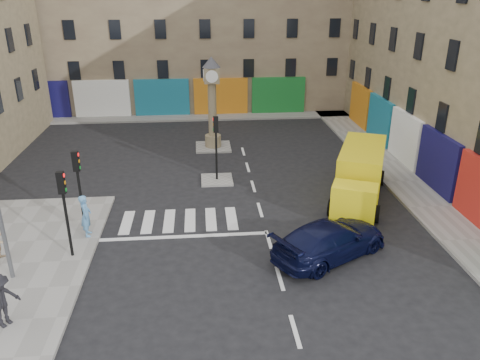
{
  "coord_description": "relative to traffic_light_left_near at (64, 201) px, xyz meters",
  "views": [
    {
      "loc": [
        -2.87,
        -16.98,
        10.43
      ],
      "look_at": [
        -1.08,
        3.21,
        2.0
      ],
      "focal_mm": 35.0,
      "sensor_mm": 36.0,
      "label": 1
    }
  ],
  "objects": [
    {
      "name": "ground",
      "position": [
        8.3,
        -0.2,
        -2.62
      ],
      "size": [
        120.0,
        120.0,
        0.0
      ],
      "primitive_type": "plane",
      "color": "black",
      "rests_on": "ground"
    },
    {
      "name": "sidewalk_far",
      "position": [
        4.3,
        22.0,
        -2.55
      ],
      "size": [
        32.0,
        2.4,
        0.15
      ],
      "primitive_type": "cube",
      "color": "gray",
      "rests_on": "ground"
    },
    {
      "name": "island_far",
      "position": [
        6.3,
        13.8,
        -2.56
      ],
      "size": [
        2.4,
        2.4,
        0.12
      ],
      "primitive_type": "cube",
      "color": "gray",
      "rests_on": "ground"
    },
    {
      "name": "building_far",
      "position": [
        4.3,
        27.8,
        5.88
      ],
      "size": [
        32.0,
        10.0,
        17.0
      ],
      "primitive_type": "cube",
      "color": "gray",
      "rests_on": "ground"
    },
    {
      "name": "traffic_light_left_near",
      "position": [
        0.0,
        0.0,
        0.0
      ],
      "size": [
        0.28,
        0.22,
        3.7
      ],
      "color": "black",
      "rests_on": "sidewalk_left"
    },
    {
      "name": "traffic_light_island",
      "position": [
        6.3,
        7.8,
        -0.03
      ],
      "size": [
        0.28,
        0.22,
        3.7
      ],
      "color": "black",
      "rests_on": "island_near"
    },
    {
      "name": "pedestrian_blue",
      "position": [
        0.3,
        1.68,
        -1.51
      ],
      "size": [
        0.55,
        0.76,
        1.93
      ],
      "primitive_type": "imported",
      "rotation": [
        0.0,
        0.0,
        1.7
      ],
      "color": "#5792C8",
      "rests_on": "sidewalk_left"
    },
    {
      "name": "yellow_van",
      "position": [
        13.73,
        4.95,
        -1.34
      ],
      "size": [
        4.73,
        7.35,
        2.58
      ],
      "rotation": [
        0.0,
        0.0,
        -0.41
      ],
      "color": "yellow",
      "rests_on": "ground"
    },
    {
      "name": "navy_sedan",
      "position": [
        10.62,
        -0.76,
        -1.85
      ],
      "size": [
        5.67,
        4.55,
        1.54
      ],
      "primitive_type": "imported",
      "rotation": [
        0.0,
        0.0,
        2.1
      ],
      "color": "black",
      "rests_on": "ground"
    },
    {
      "name": "pedestrian_dark",
      "position": [
        -1.13,
        -4.21,
        -1.52
      ],
      "size": [
        1.29,
        1.42,
        1.91
      ],
      "primitive_type": "imported",
      "rotation": [
        0.0,
        0.0,
        0.96
      ],
      "color": "black",
      "rests_on": "sidewalk_left"
    },
    {
      "name": "island_near",
      "position": [
        6.3,
        7.8,
        -2.56
      ],
      "size": [
        1.8,
        1.8,
        0.12
      ],
      "primitive_type": "cube",
      "color": "gray",
      "rests_on": "ground"
    },
    {
      "name": "sidewalk_right",
      "position": [
        17.0,
        9.8,
        -2.55
      ],
      "size": [
        2.6,
        30.0,
        0.15
      ],
      "primitive_type": "cube",
      "color": "gray",
      "rests_on": "ground"
    },
    {
      "name": "clock_pillar",
      "position": [
        6.3,
        13.8,
        0.93
      ],
      "size": [
        1.2,
        1.2,
        6.1
      ],
      "color": "#978563",
      "rests_on": "island_far"
    },
    {
      "name": "traffic_light_left_far",
      "position": [
        0.0,
        2.4,
        0.0
      ],
      "size": [
        0.28,
        0.22,
        3.7
      ],
      "color": "black",
      "rests_on": "sidewalk_left"
    }
  ]
}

